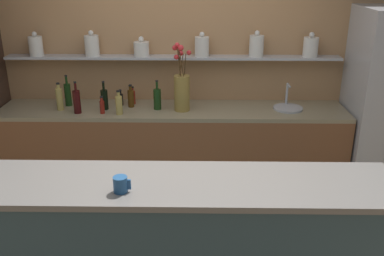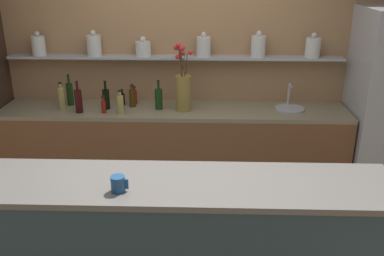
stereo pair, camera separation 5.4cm
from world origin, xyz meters
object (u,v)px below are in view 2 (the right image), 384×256
Objects in this scene: sink_fixture at (290,107)px; bottle_spirit_3 at (120,104)px; bottle_sauce_8 at (122,99)px; flower_vase at (183,90)px; bottle_spirit_2 at (61,98)px; bottle_spirit_4 at (132,98)px; bottle_wine_5 at (159,98)px; bottle_wine_6 at (70,94)px; bottle_wine_9 at (79,101)px; bottle_sauce_0 at (104,106)px; bottle_sauce_1 at (134,96)px; coffee_mug at (118,184)px; bottle_wine_7 at (106,99)px.

bottle_spirit_3 is (-1.71, -0.19, 0.08)m from sink_fixture.
bottle_spirit_3 is 1.43× the size of bottle_sauce_8.
flower_vase reaches higher than sink_fixture.
bottle_spirit_4 is (0.71, 0.11, -0.02)m from bottle_spirit_2.
bottle_spirit_3 is 0.40m from bottle_wine_5.
bottle_spirit_3 is 0.75× the size of bottle_wine_6.
bottle_sauce_0 is at bearing -1.56° from bottle_wine_9.
bottle_spirit_3 reaches higher than bottle_sauce_1.
bottle_wine_9 is 3.00× the size of coffee_mug.
coffee_mug reaches higher than bottle_sauce_1.
flower_vase reaches higher than coffee_mug.
bottle_spirit_3 is at bearing -82.75° from bottle_sauce_8.
sink_fixture is 2.29m from bottle_wine_6.
bottle_wine_5 is at bearing -6.08° from bottle_wine_6.
flower_vase is 2.37× the size of bottle_wine_7.
coffee_mug is (0.23, -1.93, 0.05)m from bottle_spirit_4.
coffee_mug is at bearing -83.63° from bottle_sauce_1.
bottle_wine_6 is (-1.20, 0.13, -0.09)m from flower_vase.
coffee_mug is (-0.30, -1.83, -0.07)m from flower_vase.
bottle_wine_6 is at bearing 123.76° from bottle_wine_9.
flower_vase reaches higher than bottle_wine_9.
bottle_spirit_4 reaches higher than bottle_sauce_0.
coffee_mug is (0.49, -1.72, 0.07)m from bottle_sauce_0.
coffee_mug is at bearing -91.55° from bottle_wine_5.
bottle_sauce_8 is (-0.65, 0.15, -0.15)m from flower_vase.
coffee_mug is (0.23, -2.04, 0.07)m from bottle_sauce_1.
bottle_sauce_0 is 0.56m from bottle_wine_5.
bottle_sauce_8 is at bearing 163.58° from bottle_wine_5.
sink_fixture is 1.62m from bottle_spirit_4.
bottle_wine_9 is at bearing 178.44° from bottle_sauce_0.
bottle_spirit_2 is 0.45m from bottle_wine_7.
bottle_spirit_2 is 2.63× the size of coffee_mug.
bottle_wine_9 is at bearing -24.97° from bottle_spirit_2.
bottle_wine_9 reaches higher than bottle_sauce_0.
bottle_spirit_3 reaches higher than bottle_spirit_4.
bottle_wine_5 is (0.28, -0.17, 0.03)m from bottle_sauce_1.
coffee_mug is at bearing -126.29° from sink_fixture.
flower_vase is at bearing -13.02° from bottle_sauce_8.
bottle_spirit_3 reaches higher than coffee_mug.
bottle_spirit_2 is at bearing 167.41° from bottle_sauce_0.
bottle_wine_5 is (0.99, 0.04, -0.01)m from bottle_spirit_2.
flower_vase is at bearing 12.05° from bottle_spirit_3.
bottle_sauce_8 is at bearing 43.14° from bottle_wine_7.
sink_fixture is 1.63m from bottle_sauce_1.
bottle_spirit_4 is at bearing -92.21° from bottle_sauce_1.
coffee_mug is at bearing -74.21° from bottle_sauce_0.
sink_fixture is 1.72m from bottle_spirit_3.
bottle_spirit_2 is at bearing 117.22° from coffee_mug.
bottle_spirit_2 is at bearing -164.90° from bottle_sauce_8.
sink_fixture is 1.01× the size of bottle_wine_7.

